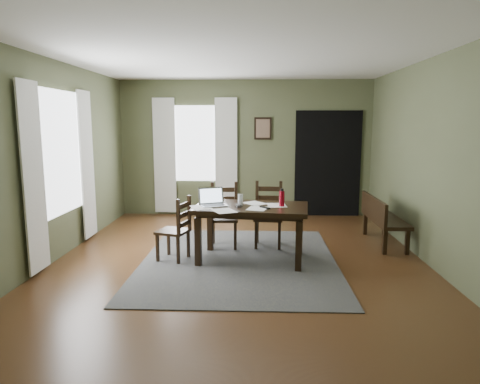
{
  "coord_description": "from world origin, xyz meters",
  "views": [
    {
      "loc": [
        0.23,
        -5.59,
        1.85
      ],
      "look_at": [
        0.0,
        0.3,
        0.9
      ],
      "focal_mm": 32.0,
      "sensor_mm": 36.0,
      "label": 1
    }
  ],
  "objects_px": {
    "dining_table": "(251,212)",
    "chair_end": "(176,230)",
    "chair_back_right": "(268,215)",
    "chair_back_left": "(224,216)",
    "water_bottle": "(282,198)",
    "laptop": "(212,201)",
    "bench": "(381,216)"
  },
  "relations": [
    {
      "from": "dining_table",
      "to": "chair_end",
      "type": "distance_m",
      "value": 1.04
    },
    {
      "from": "chair_end",
      "to": "chair_back_right",
      "type": "relative_size",
      "value": 0.9
    },
    {
      "from": "dining_table",
      "to": "chair_back_left",
      "type": "bearing_deg",
      "value": 129.09
    },
    {
      "from": "chair_end",
      "to": "water_bottle",
      "type": "xyz_separation_m",
      "value": [
        1.42,
        0.0,
        0.44
      ]
    },
    {
      "from": "dining_table",
      "to": "chair_back_left",
      "type": "distance_m",
      "value": 0.8
    },
    {
      "from": "chair_back_left",
      "to": "laptop",
      "type": "relative_size",
      "value": 2.27
    },
    {
      "from": "dining_table",
      "to": "chair_back_right",
      "type": "relative_size",
      "value": 1.64
    },
    {
      "from": "chair_back_left",
      "to": "chair_back_right",
      "type": "bearing_deg",
      "value": 2.64
    },
    {
      "from": "chair_back_right",
      "to": "dining_table",
      "type": "bearing_deg",
      "value": -105.91
    },
    {
      "from": "bench",
      "to": "water_bottle",
      "type": "xyz_separation_m",
      "value": [
        -1.59,
        -0.94,
        0.43
      ]
    },
    {
      "from": "bench",
      "to": "water_bottle",
      "type": "bearing_deg",
      "value": 120.62
    },
    {
      "from": "chair_end",
      "to": "laptop",
      "type": "distance_m",
      "value": 0.63
    },
    {
      "from": "chair_back_left",
      "to": "bench",
      "type": "distance_m",
      "value": 2.42
    },
    {
      "from": "bench",
      "to": "laptop",
      "type": "xyz_separation_m",
      "value": [
        -2.51,
        -0.9,
        0.38
      ]
    },
    {
      "from": "chair_end",
      "to": "chair_back_left",
      "type": "height_order",
      "value": "chair_back_left"
    },
    {
      "from": "dining_table",
      "to": "water_bottle",
      "type": "xyz_separation_m",
      "value": [
        0.41,
        -0.04,
        0.2
      ]
    },
    {
      "from": "chair_back_left",
      "to": "laptop",
      "type": "distance_m",
      "value": 0.75
    },
    {
      "from": "dining_table",
      "to": "bench",
      "type": "height_order",
      "value": "dining_table"
    },
    {
      "from": "dining_table",
      "to": "chair_back_right",
      "type": "distance_m",
      "value": 0.78
    },
    {
      "from": "dining_table",
      "to": "laptop",
      "type": "xyz_separation_m",
      "value": [
        -0.52,
        0.0,
        0.15
      ]
    },
    {
      "from": "chair_end",
      "to": "bench",
      "type": "bearing_deg",
      "value": 124.22
    },
    {
      "from": "bench",
      "to": "laptop",
      "type": "height_order",
      "value": "laptop"
    },
    {
      "from": "chair_back_left",
      "to": "chair_back_right",
      "type": "distance_m",
      "value": 0.67
    },
    {
      "from": "dining_table",
      "to": "bench",
      "type": "xyz_separation_m",
      "value": [
        1.99,
        0.9,
        -0.23
      ]
    },
    {
      "from": "chair_back_right",
      "to": "laptop",
      "type": "height_order",
      "value": "laptop"
    },
    {
      "from": "dining_table",
      "to": "chair_back_left",
      "type": "relative_size",
      "value": 1.66
    },
    {
      "from": "water_bottle",
      "to": "chair_end",
      "type": "bearing_deg",
      "value": -179.91
    },
    {
      "from": "chair_back_left",
      "to": "bench",
      "type": "relative_size",
      "value": 0.74
    },
    {
      "from": "chair_back_right",
      "to": "water_bottle",
      "type": "relative_size",
      "value": 4.06
    },
    {
      "from": "chair_end",
      "to": "laptop",
      "type": "xyz_separation_m",
      "value": [
        0.49,
        0.04,
        0.39
      ]
    },
    {
      "from": "laptop",
      "to": "water_bottle",
      "type": "bearing_deg",
      "value": -24.44
    },
    {
      "from": "laptop",
      "to": "chair_back_left",
      "type": "bearing_deg",
      "value": 58.86
    }
  ]
}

